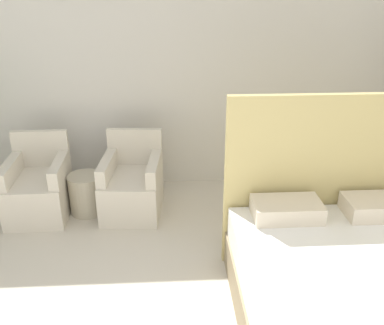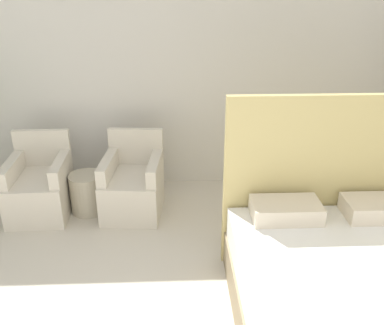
{
  "view_description": "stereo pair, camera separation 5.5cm",
  "coord_description": "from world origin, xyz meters",
  "px_view_note": "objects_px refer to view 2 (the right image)",
  "views": [
    {
      "loc": [
        0.23,
        -0.95,
        2.33
      ],
      "look_at": [
        0.44,
        2.62,
        0.75
      ],
      "focal_mm": 40.0,
      "sensor_mm": 36.0,
      "label": 1
    },
    {
      "loc": [
        0.29,
        -0.95,
        2.33
      ],
      "look_at": [
        0.44,
        2.62,
        0.75
      ],
      "focal_mm": 40.0,
      "sensor_mm": 36.0,
      "label": 2
    }
  ],
  "objects_px": {
    "armchair_near_window_left": "(40,189)",
    "armchair_near_window_right": "(133,188)",
    "side_table": "(88,193)",
    "bed": "(364,306)"
  },
  "relations": [
    {
      "from": "armchair_near_window_left",
      "to": "armchair_near_window_right",
      "type": "relative_size",
      "value": 1.0
    },
    {
      "from": "armchair_near_window_right",
      "to": "side_table",
      "type": "xyz_separation_m",
      "value": [
        -0.48,
        0.02,
        -0.06
      ]
    },
    {
      "from": "armchair_near_window_left",
      "to": "armchair_near_window_right",
      "type": "height_order",
      "value": "same"
    },
    {
      "from": "side_table",
      "to": "bed",
      "type": "bearing_deg",
      "value": -40.91
    },
    {
      "from": "bed",
      "to": "armchair_near_window_left",
      "type": "bearing_deg",
      "value": 144.9
    },
    {
      "from": "armchair_near_window_left",
      "to": "side_table",
      "type": "distance_m",
      "value": 0.49
    },
    {
      "from": "bed",
      "to": "side_table",
      "type": "relative_size",
      "value": 5.04
    },
    {
      "from": "bed",
      "to": "armchair_near_window_right",
      "type": "height_order",
      "value": "bed"
    },
    {
      "from": "bed",
      "to": "armchair_near_window_right",
      "type": "xyz_separation_m",
      "value": [
        -1.69,
        1.86,
        -0.04
      ]
    },
    {
      "from": "armchair_near_window_left",
      "to": "armchair_near_window_right",
      "type": "bearing_deg",
      "value": -1.32
    }
  ]
}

